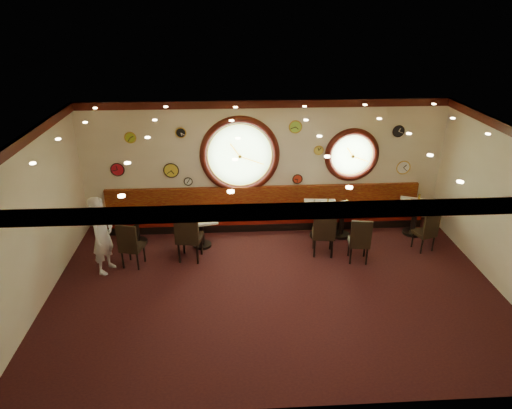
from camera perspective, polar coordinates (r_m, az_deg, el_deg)
name	(u,v)px	position (r m, az deg, el deg)	size (l,w,h in m)	color
floor	(275,287)	(9.46, 2.34, -10.28)	(9.00, 6.00, 0.00)	black
ceiling	(278,135)	(8.08, 2.72, 8.73)	(9.00, 6.00, 0.02)	gold
wall_back	(264,164)	(11.41, 1.00, 5.07)	(9.00, 0.02, 3.20)	beige
wall_front	(299,318)	(6.12, 5.41, -13.91)	(9.00, 0.02, 3.20)	beige
wall_left	(33,223)	(9.35, -26.11, -2.10)	(0.02, 6.00, 3.20)	beige
wall_right	(506,211)	(10.13, 28.74, -0.67)	(0.02, 6.00, 3.20)	beige
molding_back	(265,104)	(10.95, 1.08, 12.46)	(9.00, 0.10, 0.18)	#370E0A
molding_front	(304,211)	(5.36, 5.97, -0.81)	(9.00, 0.10, 0.18)	#370E0A
molding_left	(18,144)	(8.83, -27.61, 6.72)	(0.10, 6.00, 0.18)	#370E0A
banquette_base	(264,223)	(11.74, 1.05, -2.31)	(8.00, 0.55, 0.20)	black
banquette_seat	(264,214)	(11.63, 1.06, -1.21)	(8.00, 0.55, 0.30)	#550B07
banquette_back	(264,196)	(11.66, 1.00, 1.03)	(8.00, 0.10, 0.55)	#5F0708
porthole_left_glass	(240,155)	(11.29, -2.04, 6.19)	(1.66, 1.66, 0.02)	#9AC677
porthole_left_frame	(240,155)	(11.28, -2.04, 6.17)	(1.98, 1.98, 0.18)	#370E0A
porthole_left_ring	(240,156)	(11.25, -2.03, 6.12)	(1.61, 1.61, 0.03)	gold
porthole_right_glass	(352,155)	(11.71, 11.87, 6.09)	(1.10, 1.10, 0.02)	#9AC677
porthole_right_frame	(352,155)	(11.70, 11.89, 6.07)	(1.38, 1.38, 0.18)	#370E0A
porthole_right_ring	(352,155)	(11.67, 11.92, 6.02)	(1.09, 1.09, 0.03)	gold
wall_clock_0	(171,170)	(11.47, -10.55, 4.22)	(0.36, 0.36, 0.03)	yellow
wall_clock_1	(398,131)	(11.85, 17.37, 8.75)	(0.28, 0.28, 0.03)	black
wall_clock_2	(118,170)	(11.69, -16.92, 4.20)	(0.32, 0.32, 0.03)	#B41223
wall_clock_3	(130,138)	(11.36, -15.43, 8.07)	(0.26, 0.26, 0.03)	#A5C026
wall_clock_4	(295,127)	(11.17, 4.95, 9.66)	(0.30, 0.30, 0.03)	#A2DF45
wall_clock_5	(297,179)	(11.60, 5.20, 3.20)	(0.24, 0.24, 0.03)	red
wall_clock_6	(188,181)	(11.53, -8.47, 2.89)	(0.20, 0.20, 0.03)	white
wall_clock_7	(319,150)	(11.44, 7.84, 6.75)	(0.22, 0.22, 0.03)	#DDC549
wall_clock_8	(403,167)	(12.21, 17.92, 4.43)	(0.34, 0.34, 0.03)	white
wall_clock_9	(181,133)	(11.15, -9.38, 8.86)	(0.24, 0.24, 0.03)	black
table_a	(136,225)	(11.17, -14.75, -2.46)	(0.89, 0.89, 0.77)	black
table_b	(202,229)	(10.74, -6.81, -3.00)	(0.81, 0.81, 0.74)	black
table_c	(320,217)	(11.18, 8.06, -1.54)	(0.82, 0.82, 0.85)	black
table_d	(342,218)	(11.31, 10.69, -1.69)	(0.91, 0.91, 0.77)	black
table_e	(415,215)	(11.87, 19.23, -1.20)	(0.97, 0.97, 0.83)	black
chair_a	(130,243)	(10.15, -15.51, -4.63)	(0.54, 0.54, 0.65)	black
chair_b	(188,232)	(10.06, -8.50, -3.47)	(0.61, 0.61, 0.78)	black
chair_c	(324,229)	(10.29, 8.51, -3.06)	(0.56, 0.56, 0.73)	black
chair_d	(360,238)	(10.20, 12.86, -4.11)	(0.51, 0.51, 0.66)	black
chair_e	(428,229)	(11.14, 20.68, -2.89)	(0.52, 0.52, 0.61)	black
condiment_a_salt	(129,212)	(11.08, -15.54, -0.85)	(0.04, 0.04, 0.10)	#B9BABE
condiment_b_salt	(198,214)	(10.69, -7.27, -1.23)	(0.04, 0.04, 0.11)	silver
condiment_c_salt	(314,202)	(11.07, 7.31, 0.35)	(0.04, 0.04, 0.11)	#BBBABF
condiment_d_salt	(340,205)	(11.18, 10.41, -0.09)	(0.04, 0.04, 0.11)	silver
condiment_a_pepper	(133,213)	(10.98, -15.18, -1.05)	(0.04, 0.04, 0.10)	silver
condiment_b_pepper	(202,216)	(10.59, -6.72, -1.49)	(0.03, 0.03, 0.09)	silver
condiment_c_pepper	(322,205)	(10.95, 8.28, -0.03)	(0.04, 0.04, 0.10)	silver
condiment_d_pepper	(344,206)	(11.15, 10.88, -0.18)	(0.04, 0.04, 0.11)	silver
condiment_a_bottle	(137,209)	(11.07, -14.60, -0.59)	(0.05, 0.05, 0.16)	gold
condiment_b_bottle	(204,213)	(10.67, -6.57, -1.05)	(0.05, 0.05, 0.17)	gold
condiment_c_bottle	(328,201)	(11.11, 8.98, 0.39)	(0.04, 0.04, 0.14)	gold
condiment_d_bottle	(347,203)	(11.26, 11.25, 0.18)	(0.05, 0.05, 0.16)	gold
condiment_e_salt	(411,201)	(11.73, 18.85, 0.45)	(0.04, 0.04, 0.10)	silver
condiment_e_pepper	(418,203)	(11.66, 19.55, 0.21)	(0.03, 0.03, 0.10)	silver
condiment_e_bottle	(419,198)	(11.88, 19.73, 0.81)	(0.05, 0.05, 0.17)	gold
waiter	(102,235)	(10.08, -18.65, -3.62)	(0.63, 0.41, 1.72)	white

